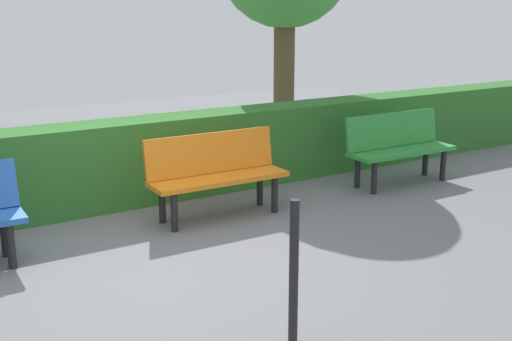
# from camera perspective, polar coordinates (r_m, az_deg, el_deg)

# --- Properties ---
(ground_plane) EXTENTS (17.88, 17.88, 0.00)m
(ground_plane) POSITION_cam_1_polar(r_m,az_deg,el_deg) (5.59, -11.10, -8.16)
(ground_plane) COLOR slate
(bench_green) EXTENTS (1.44, 0.47, 0.86)m
(bench_green) POSITION_cam_1_polar(r_m,az_deg,el_deg) (7.98, 12.65, 2.26)
(bench_green) COLOR #2D8C38
(bench_green) RESTS_ON ground_plane
(bench_orange) EXTENTS (1.46, 0.47, 0.86)m
(bench_orange) POSITION_cam_1_polar(r_m,az_deg,el_deg) (6.56, -3.62, -0.05)
(bench_orange) COLOR orange
(bench_orange) RESTS_ON ground_plane
(hedge_row) EXTENTS (13.88, 0.53, 0.93)m
(hedge_row) POSITION_cam_1_polar(r_m,az_deg,el_deg) (7.33, -7.25, 1.29)
(hedge_row) COLOR #2D6B28
(hedge_row) RESTS_ON ground_plane
(railing_post_mid) EXTENTS (0.06, 0.06, 1.00)m
(railing_post_mid) POSITION_cam_1_polar(r_m,az_deg,el_deg) (4.02, 3.40, -9.45)
(railing_post_mid) COLOR black
(railing_post_mid) RESTS_ON ground_plane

